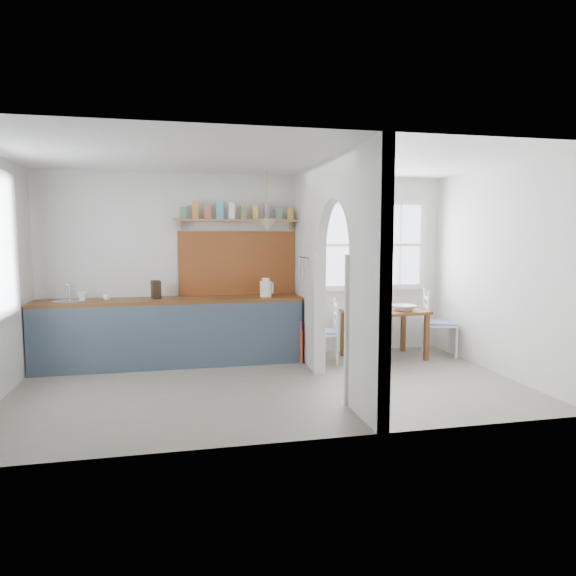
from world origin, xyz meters
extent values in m
cube|color=gray|center=(0.00, 0.00, 0.00)|extent=(5.80, 3.20, 0.01)
cube|color=silver|center=(0.00, 0.00, 2.60)|extent=(5.80, 3.20, 0.01)
cube|color=silver|center=(0.00, 1.60, 1.30)|extent=(5.80, 0.01, 2.60)
cube|color=silver|center=(0.00, -1.60, 1.30)|extent=(5.80, 0.01, 2.60)
cube|color=silver|center=(2.90, 0.00, 1.30)|extent=(0.01, 3.20, 2.60)
cube|color=silver|center=(0.70, -1.20, 1.30)|extent=(0.12, 0.80, 2.60)
cube|color=silver|center=(0.70, 1.00, 1.30)|extent=(0.12, 1.20, 2.60)
cube|color=silver|center=(0.70, -0.20, 2.08)|extent=(0.12, 1.20, 1.05)
cube|color=brown|center=(-1.13, 1.30, 0.88)|extent=(3.50, 0.60, 0.05)
cube|color=slate|center=(-1.13, 1.01, 0.42)|extent=(3.50, 0.03, 0.85)
cube|color=#342115|center=(-1.13, 1.35, 0.42)|extent=(3.46, 0.45, 0.85)
cylinder|color=silver|center=(-2.43, 1.30, 0.89)|extent=(0.40, 0.40, 0.02)
cube|color=#96491B|center=(-0.20, 1.58, 1.35)|extent=(1.65, 0.03, 0.90)
cube|color=#9B6A43|center=(-0.20, 1.49, 1.95)|extent=(1.75, 0.20, 0.03)
cube|color=#426D55|center=(-0.95, 1.49, 2.06)|extent=(0.09, 0.09, 0.18)
cube|color=#A97927|center=(-0.78, 1.49, 2.06)|extent=(0.09, 0.09, 0.18)
cube|color=#A14B2F|center=(-0.62, 1.49, 2.06)|extent=(0.09, 0.09, 0.18)
cube|color=teal|center=(-0.45, 1.49, 2.06)|extent=(0.09, 0.09, 0.18)
cube|color=white|center=(-0.29, 1.49, 2.06)|extent=(0.09, 0.09, 0.18)
cube|color=#5D7233|center=(-0.12, 1.49, 2.06)|extent=(0.09, 0.09, 0.18)
cube|color=gold|center=(0.04, 1.49, 2.06)|extent=(0.09, 0.09, 0.18)
cube|color=slate|center=(0.21, 1.49, 2.06)|extent=(0.09, 0.09, 0.18)
cube|color=#426D55|center=(0.37, 1.49, 2.06)|extent=(0.09, 0.09, 0.18)
cube|color=#A97927|center=(0.54, 1.49, 2.06)|extent=(0.09, 0.09, 0.18)
cone|color=beige|center=(0.15, 1.15, 1.88)|extent=(0.26, 0.26, 0.16)
cylinder|color=silver|center=(0.61, 0.90, 1.45)|extent=(0.02, 0.50, 0.02)
imported|color=white|center=(-2.24, 1.30, 0.96)|extent=(0.14, 0.14, 0.11)
imported|color=white|center=(-1.94, 1.29, 0.94)|extent=(0.13, 0.13, 0.08)
cube|color=#342115|center=(-1.33, 1.35, 1.02)|extent=(0.14, 0.18, 0.24)
cylinder|color=brown|center=(-1.31, 1.40, 0.97)|extent=(0.12, 0.12, 0.14)
cube|color=#C23472|center=(0.58, 0.98, 0.28)|extent=(0.02, 0.03, 0.61)
cube|color=#F65B0D|center=(0.58, 0.93, 0.25)|extent=(0.02, 0.03, 0.44)
imported|color=silver|center=(2.04, 0.91, 0.73)|extent=(0.42, 0.42, 0.08)
imported|color=#4F7051|center=(1.62, 0.86, 0.74)|extent=(0.12, 0.12, 0.10)
cylinder|color=black|center=(1.42, 0.99, 0.70)|extent=(0.22, 0.22, 0.02)
imported|color=#543867|center=(1.79, 1.20, 0.80)|extent=(0.23, 0.23, 0.21)
camera|label=1|loc=(-1.05, -5.69, 1.74)|focal=32.00mm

